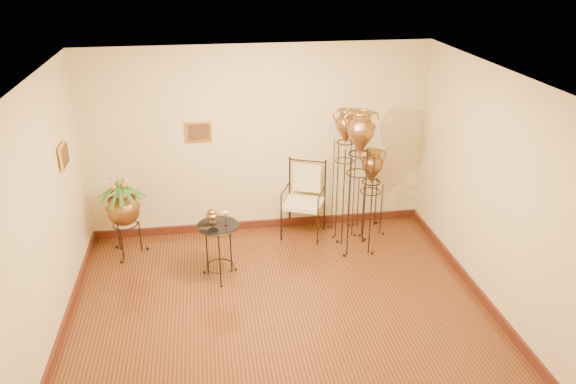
{
  "coord_description": "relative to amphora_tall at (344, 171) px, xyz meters",
  "views": [
    {
      "loc": [
        -0.76,
        -5.24,
        4.03
      ],
      "look_at": [
        0.25,
        1.3,
        1.1
      ],
      "focal_mm": 35.0,
      "sensor_mm": 36.0,
      "label": 1
    }
  ],
  "objects": [
    {
      "name": "planter_urn",
      "position": [
        -3.15,
        -0.18,
        -0.25
      ],
      "size": [
        0.81,
        0.81,
        1.33
      ],
      "rotation": [
        0.0,
        0.0,
        -0.15
      ],
      "color": "black",
      "rests_on": "ground"
    },
    {
      "name": "amphora_tall",
      "position": [
        0.0,
        0.0,
        0.0
      ],
      "size": [
        0.39,
        0.39,
        1.95
      ],
      "rotation": [
        0.0,
        0.0,
        -0.03
      ],
      "color": "black",
      "rests_on": "ground"
    },
    {
      "name": "room_shell",
      "position": [
        -1.21,
        -2.14,
        0.74
      ],
      "size": [
        5.02,
        5.02,
        2.81
      ],
      "color": "beige",
      "rests_on": "ground"
    },
    {
      "name": "amphora_mid",
      "position": [
        0.07,
        -0.53,
        0.05
      ],
      "size": [
        0.51,
        0.51,
        2.07
      ],
      "rotation": [
        0.0,
        0.0,
        -0.11
      ],
      "color": "black",
      "rests_on": "ground"
    },
    {
      "name": "ground",
      "position": [
        -1.21,
        -2.15,
        -1.0
      ],
      "size": [
        5.0,
        5.0,
        0.0
      ],
      "primitive_type": "plane",
      "color": "brown",
      "rests_on": "ground"
    },
    {
      "name": "side_table",
      "position": [
        -1.89,
        -0.98,
        -0.59
      ],
      "size": [
        0.68,
        0.68,
        0.97
      ],
      "rotation": [
        0.0,
        0.0,
        -0.36
      ],
      "color": "black",
      "rests_on": "ground"
    },
    {
      "name": "amphora_short",
      "position": [
        0.42,
        0.0,
        -0.33
      ],
      "size": [
        0.51,
        0.51,
        1.33
      ],
      "rotation": [
        0.0,
        0.0,
        0.31
      ],
      "color": "black",
      "rests_on": "ground"
    },
    {
      "name": "armchair",
      "position": [
        -0.6,
        0.0,
        -0.43
      ],
      "size": [
        0.81,
        0.79,
        1.12
      ],
      "rotation": [
        0.0,
        0.0,
        -0.41
      ],
      "color": "black",
      "rests_on": "ground"
    }
  ]
}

